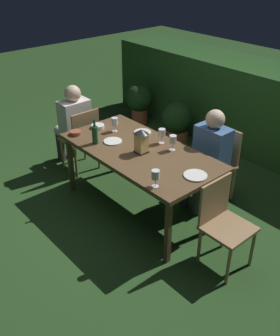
{
  "coord_description": "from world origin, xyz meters",
  "views": [
    {
      "loc": [
        2.79,
        -2.42,
        2.69
      ],
      "look_at": [
        0.0,
        0.0,
        0.53
      ],
      "focal_mm": 41.59,
      "sensor_mm": 36.0,
      "label": 1
    }
  ],
  "objects_px": {
    "plate_b": "(113,141)",
    "plate_c": "(143,132)",
    "bowl_olives": "(76,133)",
    "chair_head_near": "(82,137)",
    "dining_table": "(140,154)",
    "wine_glass_b": "(156,175)",
    "wine_glass_c": "(162,133)",
    "chair_side_right_b": "(218,161)",
    "lantern_centerpiece": "(141,140)",
    "wine_glass_d": "(115,122)",
    "potted_plant_corner": "(177,122)",
    "person_in_cream": "(73,122)",
    "green_bottle_on_table": "(95,134)",
    "plate_a": "(195,175)",
    "wine_glass_a": "(173,140)",
    "potted_plant_by_hedge": "(140,101)",
    "person_in_blue": "(208,154)",
    "bowl_bread": "(98,126)",
    "chair_head_far": "(223,220)"
  },
  "relations": [
    {
      "from": "chair_head_near",
      "to": "potted_plant_by_hedge",
      "type": "xyz_separation_m",
      "value": [
        -0.62,
        1.53,
        -0.06
      ]
    },
    {
      "from": "wine_glass_a",
      "to": "bowl_olives",
      "type": "distance_m",
      "value": 1.16
    },
    {
      "from": "person_in_blue",
      "to": "potted_plant_corner",
      "type": "height_order",
      "value": "person_in_blue"
    },
    {
      "from": "wine_glass_b",
      "to": "plate_c",
      "type": "bearing_deg",
      "value": 144.45
    },
    {
      "from": "chair_head_far",
      "to": "lantern_centerpiece",
      "type": "relative_size",
      "value": 3.28
    },
    {
      "from": "dining_table",
      "to": "wine_glass_a",
      "type": "height_order",
      "value": "wine_glass_a"
    },
    {
      "from": "plate_b",
      "to": "plate_c",
      "type": "relative_size",
      "value": 1.02
    },
    {
      "from": "chair_head_far",
      "to": "bowl_olives",
      "type": "height_order",
      "value": "chair_head_far"
    },
    {
      "from": "bowl_olives",
      "to": "potted_plant_corner",
      "type": "xyz_separation_m",
      "value": [
        -0.14,
        1.85,
        -0.44
      ]
    },
    {
      "from": "plate_c",
      "to": "bowl_olives",
      "type": "bearing_deg",
      "value": -127.31
    },
    {
      "from": "plate_b",
      "to": "plate_a",
      "type": "bearing_deg",
      "value": 7.76
    },
    {
      "from": "dining_table",
      "to": "wine_glass_a",
      "type": "relative_size",
      "value": 10.73
    },
    {
      "from": "wine_glass_a",
      "to": "bowl_olives",
      "type": "relative_size",
      "value": 1.31
    },
    {
      "from": "wine_glass_d",
      "to": "wine_glass_c",
      "type": "bearing_deg",
      "value": 18.99
    },
    {
      "from": "chair_side_right_b",
      "to": "wine_glass_c",
      "type": "bearing_deg",
      "value": -123.6
    },
    {
      "from": "wine_glass_d",
      "to": "potted_plant_by_hedge",
      "type": "height_order",
      "value": "wine_glass_d"
    },
    {
      "from": "plate_b",
      "to": "bowl_olives",
      "type": "distance_m",
      "value": 0.48
    },
    {
      "from": "chair_head_near",
      "to": "bowl_bread",
      "type": "xyz_separation_m",
      "value": [
        0.4,
        -0.01,
        0.3
      ]
    },
    {
      "from": "lantern_centerpiece",
      "to": "bowl_bread",
      "type": "height_order",
      "value": "lantern_centerpiece"
    },
    {
      "from": "wine_glass_c",
      "to": "wine_glass_b",
      "type": "bearing_deg",
      "value": -47.43
    },
    {
      "from": "chair_head_near",
      "to": "person_in_cream",
      "type": "bearing_deg",
      "value": 180.0
    },
    {
      "from": "green_bottle_on_table",
      "to": "wine_glass_d",
      "type": "height_order",
      "value": "green_bottle_on_table"
    },
    {
      "from": "potted_plant_corner",
      "to": "bowl_olives",
      "type": "bearing_deg",
      "value": -85.63
    },
    {
      "from": "lantern_centerpiece",
      "to": "plate_c",
      "type": "distance_m",
      "value": 0.5
    },
    {
      "from": "wine_glass_d",
      "to": "bowl_bread",
      "type": "relative_size",
      "value": 1.1
    },
    {
      "from": "chair_side_right_b",
      "to": "lantern_centerpiece",
      "type": "bearing_deg",
      "value": -112.02
    },
    {
      "from": "plate_c",
      "to": "potted_plant_by_hedge",
      "type": "bearing_deg",
      "value": 140.16
    },
    {
      "from": "plate_b",
      "to": "bowl_bread",
      "type": "distance_m",
      "value": 0.43
    },
    {
      "from": "green_bottle_on_table",
      "to": "plate_c",
      "type": "bearing_deg",
      "value": 76.55
    },
    {
      "from": "person_in_cream",
      "to": "potted_plant_corner",
      "type": "height_order",
      "value": "person_in_cream"
    },
    {
      "from": "lantern_centerpiece",
      "to": "plate_a",
      "type": "bearing_deg",
      "value": 5.78
    },
    {
      "from": "wine_glass_b",
      "to": "wine_glass_c",
      "type": "bearing_deg",
      "value": 132.57
    },
    {
      "from": "chair_side_right_b",
      "to": "potted_plant_corner",
      "type": "xyz_separation_m",
      "value": [
        -1.32,
        0.69,
        -0.14
      ]
    },
    {
      "from": "chair_head_near",
      "to": "dining_table",
      "type": "bearing_deg",
      "value": 0.0
    },
    {
      "from": "wine_glass_d",
      "to": "plate_a",
      "type": "height_order",
      "value": "wine_glass_d"
    },
    {
      "from": "lantern_centerpiece",
      "to": "wine_glass_a",
      "type": "xyz_separation_m",
      "value": [
        0.18,
        0.29,
        -0.03
      ]
    },
    {
      "from": "dining_table",
      "to": "person_in_cream",
      "type": "relative_size",
      "value": 1.58
    },
    {
      "from": "chair_head_far",
      "to": "plate_a",
      "type": "height_order",
      "value": "chair_head_far"
    },
    {
      "from": "person_in_blue",
      "to": "green_bottle_on_table",
      "type": "height_order",
      "value": "person_in_blue"
    },
    {
      "from": "lantern_centerpiece",
      "to": "green_bottle_on_table",
      "type": "height_order",
      "value": "green_bottle_on_table"
    },
    {
      "from": "potted_plant_by_hedge",
      "to": "potted_plant_corner",
      "type": "height_order",
      "value": "potted_plant_by_hedge"
    },
    {
      "from": "wine_glass_a",
      "to": "plate_b",
      "type": "xyz_separation_m",
      "value": [
        -0.57,
        -0.36,
        -0.11
      ]
    },
    {
      "from": "dining_table",
      "to": "chair_head_far",
      "type": "xyz_separation_m",
      "value": [
        1.16,
        0.0,
        -0.22
      ]
    },
    {
      "from": "green_bottle_on_table",
      "to": "plate_a",
      "type": "distance_m",
      "value": 1.24
    },
    {
      "from": "person_in_cream",
      "to": "wine_glass_a",
      "type": "distance_m",
      "value": 1.62
    },
    {
      "from": "wine_glass_c",
      "to": "potted_plant_by_hedge",
      "type": "distance_m",
      "value": 2.24
    },
    {
      "from": "plate_a",
      "to": "plate_b",
      "type": "xyz_separation_m",
      "value": [
        -1.09,
        -0.15,
        0.0
      ]
    },
    {
      "from": "potted_plant_by_hedge",
      "to": "bowl_bread",
      "type": "bearing_deg",
      "value": -56.57
    },
    {
      "from": "plate_b",
      "to": "plate_c",
      "type": "xyz_separation_m",
      "value": [
        0.04,
        0.41,
        0.0
      ]
    },
    {
      "from": "dining_table",
      "to": "lantern_centerpiece",
      "type": "relative_size",
      "value": 6.84
    }
  ]
}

